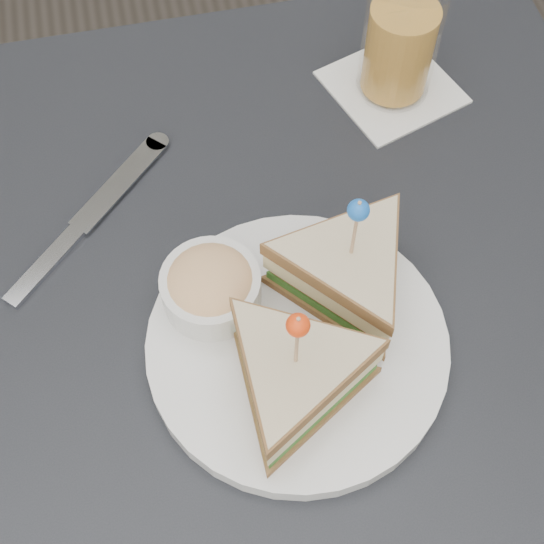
# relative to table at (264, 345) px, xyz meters

# --- Properties ---
(ground_plane) EXTENTS (3.50, 3.50, 0.00)m
(ground_plane) POSITION_rel_table_xyz_m (0.00, 0.00, -0.67)
(ground_plane) COLOR #3F3833
(table) EXTENTS (0.80, 0.80, 0.75)m
(table) POSITION_rel_table_xyz_m (0.00, 0.00, 0.00)
(table) COLOR black
(table) RESTS_ON ground
(plate_meal) EXTENTS (0.30, 0.28, 0.16)m
(plate_meal) POSITION_rel_table_xyz_m (0.03, -0.04, 0.12)
(plate_meal) COLOR white
(plate_meal) RESTS_ON table
(cutlery_knife) EXTENTS (0.18, 0.18, 0.01)m
(cutlery_knife) POSITION_rel_table_xyz_m (-0.15, 0.13, 0.08)
(cutlery_knife) COLOR silver
(cutlery_knife) RESTS_ON table
(drink_set) EXTENTS (0.16, 0.16, 0.16)m
(drink_set) POSITION_rel_table_xyz_m (0.19, 0.24, 0.15)
(drink_set) COLOR white
(drink_set) RESTS_ON table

